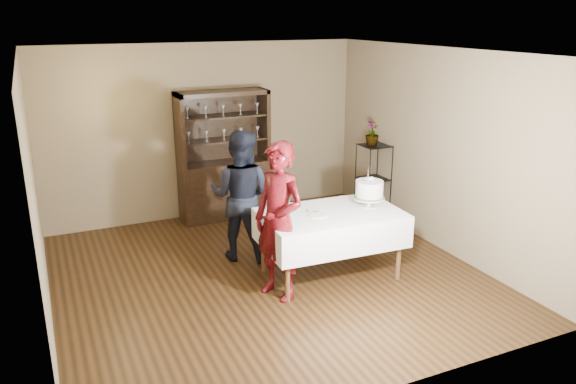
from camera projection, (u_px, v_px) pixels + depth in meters
name	position (u px, v px, depth m)	size (l,w,h in m)	color
floor	(268.00, 275.00, 6.98)	(5.00, 5.00, 0.00)	black
ceiling	(265.00, 52.00, 6.16)	(5.00, 5.00, 0.00)	white
back_wall	(205.00, 132.00, 8.74)	(5.00, 0.02, 2.70)	#77684C
wall_left	(35.00, 198.00, 5.58)	(0.02, 5.00, 2.70)	#77684C
wall_right	(438.00, 150.00, 7.56)	(0.02, 5.00, 2.70)	#77684C
china_hutch	(224.00, 176.00, 8.81)	(1.40, 0.48, 2.00)	black
plant_etagere	(373.00, 179.00, 8.73)	(0.42, 0.42, 1.20)	black
cake_table	(331.00, 228.00, 6.77)	(1.71, 1.10, 0.84)	silver
woman	(279.00, 221.00, 6.22)	(0.66, 0.43, 1.81)	#340604
man	(241.00, 195.00, 7.25)	(0.84, 0.65, 1.72)	black
cake	(369.00, 191.00, 6.84)	(0.38, 0.38, 0.52)	silver
plate_near	(318.00, 215.00, 6.59)	(0.22, 0.22, 0.01)	silver
plate_far	(314.00, 210.00, 6.75)	(0.17, 0.17, 0.01)	silver
potted_plant	(372.00, 133.00, 8.52)	(0.20, 0.20, 0.37)	#456731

